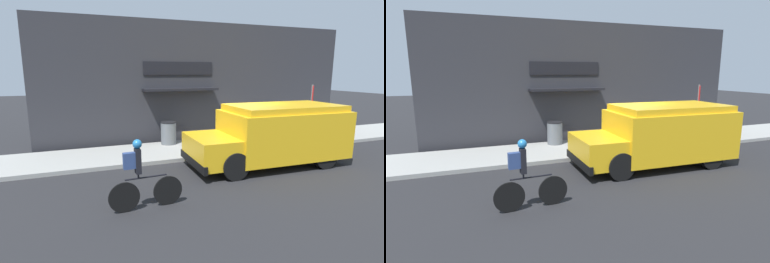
{
  "view_description": "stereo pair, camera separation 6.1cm",
  "coord_description": "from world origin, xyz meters",
  "views": [
    {
      "loc": [
        -5.44,
        -9.49,
        3.09
      ],
      "look_at": [
        -1.92,
        -0.2,
        1.1
      ],
      "focal_mm": 28.0,
      "sensor_mm": 36.0,
      "label": 1
    },
    {
      "loc": [
        -5.38,
        -9.51,
        3.09
      ],
      "look_at": [
        -1.92,
        -0.2,
        1.1
      ],
      "focal_mm": 28.0,
      "sensor_mm": 36.0,
      "label": 2
    }
  ],
  "objects": [
    {
      "name": "ground_plane",
      "position": [
        0.0,
        0.0,
        0.0
      ],
      "size": [
        70.0,
        70.0,
        0.0
      ],
      "primitive_type": "plane",
      "color": "#232326"
    },
    {
      "name": "sidewalk",
      "position": [
        0.0,
        1.33,
        0.07
      ],
      "size": [
        28.0,
        2.66,
        0.14
      ],
      "color": "#999993",
      "rests_on": "ground_plane"
    },
    {
      "name": "storefront",
      "position": [
        -0.03,
        3.04,
        2.6
      ],
      "size": [
        14.48,
        0.82,
        5.21
      ],
      "color": "#2D2D33",
      "rests_on": "ground_plane"
    },
    {
      "name": "school_bus",
      "position": [
        0.58,
        -1.31,
        1.05
      ],
      "size": [
        5.31,
        2.76,
        2.02
      ],
      "rotation": [
        0.0,
        0.0,
        -0.03
      ],
      "color": "yellow",
      "rests_on": "ground_plane"
    },
    {
      "name": "cyclist",
      "position": [
        -4.25,
        -3.13,
        0.78
      ],
      "size": [
        1.72,
        0.21,
        1.65
      ],
      "rotation": [
        0.0,
        0.0,
        0.05
      ],
      "color": "black",
      "rests_on": "ground_plane"
    },
    {
      "name": "stop_sign_post",
      "position": [
        3.61,
        0.34,
        1.76
      ],
      "size": [
        0.45,
        0.45,
        2.43
      ],
      "color": "slate",
      "rests_on": "sidewalk"
    },
    {
      "name": "trash_bin",
      "position": [
        -2.05,
        2.18,
        0.6
      ],
      "size": [
        0.64,
        0.64,
        0.93
      ],
      "color": "slate",
      "rests_on": "sidewalk"
    }
  ]
}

